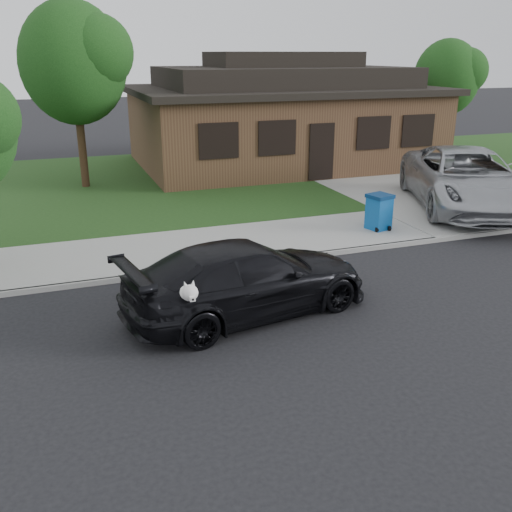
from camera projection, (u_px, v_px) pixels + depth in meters
name	position (u px, v px, depth m)	size (l,w,h in m)	color
ground	(383.00, 317.00, 10.81)	(120.00, 120.00, 0.00)	black
sidewalk	(283.00, 238.00, 15.22)	(60.00, 3.00, 0.12)	gray
curb	(306.00, 256.00, 13.89)	(60.00, 0.12, 0.12)	gray
lawn	(205.00, 179.00, 22.31)	(60.00, 13.00, 0.13)	#193814
driveway	(379.00, 183.00, 21.56)	(4.50, 13.00, 0.14)	gray
sedan	(248.00, 279.00, 10.77)	(5.11, 2.83, 1.40)	black
minivan	(466.00, 179.00, 17.67)	(3.01, 6.52, 1.81)	#A9ABB0
recycling_bin	(379.00, 212.00, 15.67)	(0.72, 0.72, 0.98)	#0D4F99
house	(281.00, 116.00, 24.66)	(12.60, 8.60, 4.65)	#422B1C
tree_0	(79.00, 61.00, 19.33)	(3.78, 3.60, 6.34)	#332114
tree_1	(451.00, 76.00, 26.19)	(3.15, 3.00, 5.25)	#332114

